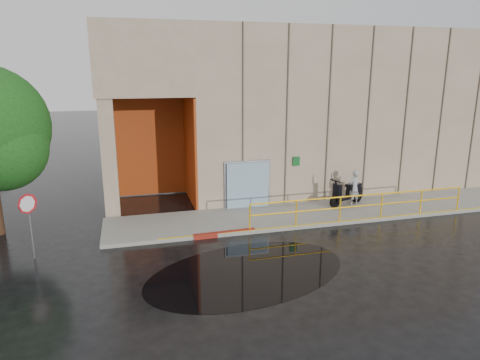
% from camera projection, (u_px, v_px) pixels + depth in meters
% --- Properties ---
extents(ground, '(120.00, 120.00, 0.00)m').
position_uv_depth(ground, '(292.00, 267.00, 13.63)').
color(ground, black).
rests_on(ground, ground).
extents(sidewalk, '(20.00, 3.00, 0.15)m').
position_uv_depth(sidewalk, '(339.00, 211.00, 18.83)').
color(sidewalk, gray).
rests_on(sidewalk, ground).
extents(building, '(20.00, 10.17, 8.00)m').
position_uv_depth(building, '(306.00, 105.00, 24.15)').
color(building, gray).
rests_on(building, ground).
extents(guardrail, '(9.56, 0.06, 1.03)m').
position_uv_depth(guardrail, '(361.00, 206.00, 17.48)').
color(guardrail, '#FFB60D').
rests_on(guardrail, sidewalk).
extents(person, '(0.66, 0.51, 1.60)m').
position_uv_depth(person, '(354.00, 188.00, 19.27)').
color(person, '#99999D').
rests_on(person, sidewalk).
extents(scooter, '(2.01, 1.19, 1.52)m').
position_uv_depth(scooter, '(347.00, 186.00, 19.21)').
color(scooter, black).
rests_on(scooter, sidewalk).
extents(stop_sign, '(0.51, 0.51, 2.26)m').
position_uv_depth(stop_sign, '(28.00, 211.00, 13.78)').
color(stop_sign, slate).
rests_on(stop_sign, ground).
extents(red_curb, '(2.40, 0.26, 0.18)m').
position_uv_depth(red_curb, '(225.00, 234.00, 16.14)').
color(red_curb, maroon).
rests_on(red_curb, ground).
extents(puddle, '(7.43, 5.61, 0.01)m').
position_uv_depth(puddle, '(248.00, 272.00, 13.26)').
color(puddle, black).
rests_on(puddle, ground).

